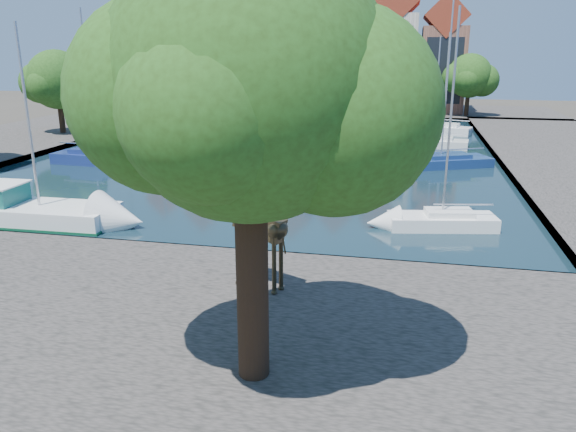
# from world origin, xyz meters

# --- Properties ---
(ground) EXTENTS (160.00, 160.00, 0.00)m
(ground) POSITION_xyz_m (0.00, 0.00, 0.00)
(ground) COLOR #38332B
(ground) RESTS_ON ground
(water_basin) EXTENTS (38.00, 50.00, 0.08)m
(water_basin) POSITION_xyz_m (0.00, 24.00, 0.04)
(water_basin) COLOR black
(water_basin) RESTS_ON ground
(near_quay) EXTENTS (50.00, 14.00, 0.50)m
(near_quay) POSITION_xyz_m (0.00, -7.00, 0.25)
(near_quay) COLOR #4F4944
(near_quay) RESTS_ON ground
(far_quay) EXTENTS (60.00, 16.00, 0.50)m
(far_quay) POSITION_xyz_m (0.00, 56.00, 0.25)
(far_quay) COLOR #4F4944
(far_quay) RESTS_ON ground
(left_quay) EXTENTS (14.00, 52.00, 0.50)m
(left_quay) POSITION_xyz_m (-25.00, 24.00, 0.25)
(left_quay) COLOR #4F4944
(left_quay) RESTS_ON ground
(plane_tree) EXTENTS (8.32, 6.40, 10.62)m
(plane_tree) POSITION_xyz_m (7.62, -9.01, 7.67)
(plane_tree) COLOR #332114
(plane_tree) RESTS_ON near_quay
(townhouse_west_end) EXTENTS (5.44, 9.18, 14.93)m
(townhouse_west_end) POSITION_xyz_m (-23.00, 55.99, 7.36)
(townhouse_west_end) COLOR #926E4F
(townhouse_west_end) RESTS_ON far_quay
(townhouse_west_mid) EXTENTS (5.94, 9.18, 16.79)m
(townhouse_west_mid) POSITION_xyz_m (-17.00, 55.99, 8.23)
(townhouse_west_mid) COLOR #BFAD92
(townhouse_west_mid) RESTS_ON far_quay
(townhouse_west_inner) EXTENTS (6.43, 9.18, 15.15)m
(townhouse_west_inner) POSITION_xyz_m (-10.50, 55.99, 7.35)
(townhouse_west_inner) COLOR white
(townhouse_west_inner) RESTS_ON far_quay
(townhouse_center) EXTENTS (5.44, 9.18, 16.93)m
(townhouse_center) POSITION_xyz_m (-4.00, 55.99, 8.36)
(townhouse_center) COLOR brown
(townhouse_center) RESTS_ON far_quay
(townhouse_east_inner) EXTENTS (5.94, 9.18, 15.79)m
(townhouse_east_inner) POSITION_xyz_m (2.00, 55.99, 7.73)
(townhouse_east_inner) COLOR tan
(townhouse_east_inner) RESTS_ON far_quay
(townhouse_east_mid) EXTENTS (6.43, 9.18, 16.65)m
(townhouse_east_mid) POSITION_xyz_m (8.50, 55.99, 8.10)
(townhouse_east_mid) COLOR beige
(townhouse_east_mid) RESTS_ON far_quay
(townhouse_east_end) EXTENTS (5.44, 9.18, 14.43)m
(townhouse_east_end) POSITION_xyz_m (15.00, 55.99, 7.11)
(townhouse_east_end) COLOR brown
(townhouse_east_end) RESTS_ON far_quay
(far_tree_far_west) EXTENTS (7.28, 5.60, 7.68)m
(far_tree_far_west) POSITION_xyz_m (-21.90, 50.49, 5.18)
(far_tree_far_west) COLOR #332114
(far_tree_far_west) RESTS_ON far_quay
(far_tree_west) EXTENTS (6.76, 5.20, 7.36)m
(far_tree_west) POSITION_xyz_m (-13.91, 50.49, 5.08)
(far_tree_west) COLOR #332114
(far_tree_west) RESTS_ON far_quay
(far_tree_mid_west) EXTENTS (7.80, 6.00, 8.00)m
(far_tree_mid_west) POSITION_xyz_m (-5.89, 50.49, 5.29)
(far_tree_mid_west) COLOR #332114
(far_tree_mid_west) RESTS_ON far_quay
(far_tree_mid_east) EXTENTS (7.02, 5.40, 7.52)m
(far_tree_mid_east) POSITION_xyz_m (2.10, 50.49, 5.13)
(far_tree_mid_east) COLOR #332114
(far_tree_mid_east) RESTS_ON far_quay
(far_tree_east) EXTENTS (7.54, 5.80, 7.84)m
(far_tree_east) POSITION_xyz_m (10.11, 50.49, 5.24)
(far_tree_east) COLOR #332114
(far_tree_east) RESTS_ON far_quay
(far_tree_far_east) EXTENTS (6.76, 5.20, 7.36)m
(far_tree_far_east) POSITION_xyz_m (18.09, 50.49, 5.08)
(far_tree_far_east) COLOR #332114
(far_tree_far_east) RESTS_ON far_quay
(side_tree_left_far) EXTENTS (7.28, 5.60, 7.88)m
(side_tree_left_far) POSITION_xyz_m (-21.90, 27.99, 5.38)
(side_tree_left_far) COLOR #332114
(side_tree_left_far) RESTS_ON left_quay
(giraffe_statue) EXTENTS (3.32, 1.52, 4.90)m
(giraffe_statue) POSITION_xyz_m (6.03, -3.58, 2.91)
(giraffe_statue) COLOR #382F1C
(giraffe_statue) RESTS_ON near_quay
(motorsailer) EXTENTS (10.01, 3.10, 9.68)m
(motorsailer) POSITION_xyz_m (-8.34, 2.59, 0.82)
(motorsailer) COLOR white
(motorsailer) RESTS_ON water_basin
(sailboat_left_b) EXTENTS (6.59, 2.73, 11.19)m
(sailboat_left_b) POSITION_xyz_m (-12.00, 16.72, 0.71)
(sailboat_left_b) COLOR navy
(sailboat_left_b) RESTS_ON water_basin
(sailboat_left_c) EXTENTS (7.69, 3.32, 12.27)m
(sailboat_left_c) POSITION_xyz_m (-15.00, 27.42, 0.69)
(sailboat_left_c) COLOR silver
(sailboat_left_c) RESTS_ON water_basin
(sailboat_left_d) EXTENTS (5.79, 2.04, 11.18)m
(sailboat_left_d) POSITION_xyz_m (-15.00, 35.20, 0.69)
(sailboat_left_d) COLOR white
(sailboat_left_d) RESTS_ON water_basin
(sailboat_left_e) EXTENTS (6.11, 2.40, 11.86)m
(sailboat_left_e) POSITION_xyz_m (-15.00, 44.00, 0.71)
(sailboat_left_e) COLOR white
(sailboat_left_e) RESTS_ON water_basin
(sailboat_right_a) EXTENTS (5.38, 2.73, 10.29)m
(sailboat_right_a) POSITION_xyz_m (12.99, 5.89, 0.61)
(sailboat_right_a) COLOR white
(sailboat_right_a) RESTS_ON water_basin
(sailboat_right_b) EXTENTS (7.73, 5.38, 11.96)m
(sailboat_right_b) POSITION_xyz_m (13.64, 21.02, 0.60)
(sailboat_right_b) COLOR navy
(sailboat_right_b) RESTS_ON water_basin
(sailboat_right_c) EXTENTS (6.22, 2.84, 9.38)m
(sailboat_right_c) POSITION_xyz_m (13.36, 29.66, 0.59)
(sailboat_right_c) COLOR silver
(sailboat_right_c) RESTS_ON water_basin
(sailboat_right_d) EXTENTS (5.95, 3.58, 9.84)m
(sailboat_right_d) POSITION_xyz_m (14.58, 37.78, 0.69)
(sailboat_right_d) COLOR white
(sailboat_right_d) RESTS_ON water_basin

